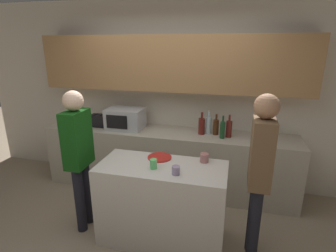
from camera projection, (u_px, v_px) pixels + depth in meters
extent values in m
cube|color=beige|center=(173.00, 95.00, 3.91)|extent=(6.40, 0.08, 2.70)
cube|color=#A37547|center=(170.00, 63.00, 3.59)|extent=(3.74, 0.32, 0.75)
cube|color=#B7AD99|center=(167.00, 160.00, 3.86)|extent=(3.60, 0.62, 0.89)
cube|color=beige|center=(162.00, 203.00, 2.81)|extent=(1.32, 0.60, 0.89)
cube|color=#B7BABC|center=(126.00, 119.00, 3.82)|extent=(0.52, 0.38, 0.30)
cube|color=black|center=(117.00, 122.00, 3.65)|extent=(0.31, 0.01, 0.19)
cube|color=black|center=(99.00, 121.00, 3.94)|extent=(0.26, 0.16, 0.18)
cube|color=black|center=(96.00, 114.00, 3.92)|extent=(0.02, 0.11, 0.01)
cube|color=black|center=(102.00, 115.00, 3.90)|extent=(0.02, 0.11, 0.01)
cylinder|color=#333D4C|center=(258.00, 136.00, 3.41)|extent=(0.14, 0.14, 0.10)
cylinder|color=#38662D|center=(259.00, 125.00, 3.36)|extent=(0.01, 0.01, 0.18)
sphere|color=#B25199|center=(260.00, 115.00, 3.32)|extent=(0.13, 0.13, 0.13)
cylinder|color=maroon|center=(202.00, 126.00, 3.59)|extent=(0.09, 0.09, 0.22)
cylinder|color=maroon|center=(202.00, 115.00, 3.54)|extent=(0.03, 0.03, 0.09)
cylinder|color=silver|center=(208.00, 126.00, 3.60)|extent=(0.08, 0.08, 0.23)
cylinder|color=silver|center=(209.00, 114.00, 3.56)|extent=(0.03, 0.03, 0.09)
cylinder|color=#472814|center=(216.00, 127.00, 3.57)|extent=(0.08, 0.08, 0.21)
cylinder|color=#472814|center=(216.00, 117.00, 3.53)|extent=(0.03, 0.03, 0.08)
cylinder|color=#194723|center=(222.00, 130.00, 3.43)|extent=(0.07, 0.07, 0.22)
cylinder|color=#194723|center=(223.00, 119.00, 3.38)|extent=(0.02, 0.02, 0.09)
cylinder|color=maroon|center=(229.00, 129.00, 3.48)|extent=(0.08, 0.08, 0.22)
cylinder|color=maroon|center=(230.00, 118.00, 3.43)|extent=(0.03, 0.03, 0.09)
cylinder|color=red|center=(160.00, 157.00, 2.86)|extent=(0.26, 0.26, 0.01)
cylinder|color=#B16F6D|center=(204.00, 158.00, 2.75)|extent=(0.09, 0.09, 0.09)
cylinder|color=#61D872|center=(153.00, 164.00, 2.60)|extent=(0.07, 0.07, 0.10)
cylinder|color=#9683A7|center=(176.00, 170.00, 2.49)|extent=(0.08, 0.08, 0.08)
cylinder|color=black|center=(254.00, 226.00, 2.51)|extent=(0.11, 0.11, 0.81)
cylinder|color=black|center=(253.00, 216.00, 2.66)|extent=(0.11, 0.11, 0.81)
cube|color=brown|center=(261.00, 153.00, 2.37)|extent=(0.19, 0.34, 0.64)
sphere|color=#9E7051|center=(267.00, 106.00, 2.24)|extent=(0.22, 0.22, 0.22)
cylinder|color=black|center=(87.00, 193.00, 3.10)|extent=(0.11, 0.11, 0.79)
cylinder|color=black|center=(80.00, 200.00, 2.95)|extent=(0.11, 0.11, 0.79)
cube|color=#114612|center=(77.00, 139.00, 2.82)|extent=(0.20, 0.34, 0.62)
sphere|color=beige|center=(73.00, 101.00, 2.69)|extent=(0.21, 0.21, 0.21)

